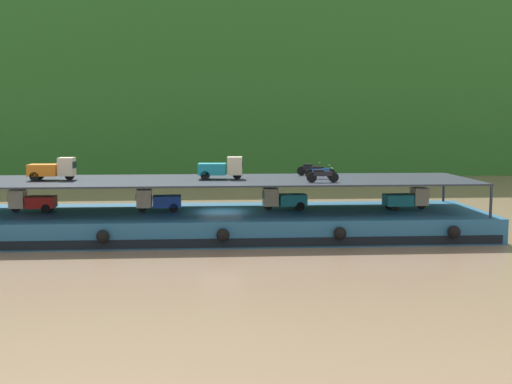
# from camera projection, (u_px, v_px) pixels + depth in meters

# --- Properties ---
(ground_plane) EXTENTS (400.00, 400.00, 0.00)m
(ground_plane) POSITION_uv_depth(u_px,v_px,m) (222.00, 235.00, 39.00)
(ground_plane) COLOR #7F664C
(hillside_far_bank) EXTENTS (133.39, 41.39, 32.37)m
(hillside_far_bank) POSITION_uv_depth(u_px,v_px,m) (216.00, 46.00, 95.03)
(hillside_far_bank) COLOR #286023
(hillside_far_bank) RESTS_ON ground
(cargo_barge) EXTENTS (32.70, 9.00, 1.50)m
(cargo_barge) POSITION_uv_depth(u_px,v_px,m) (222.00, 223.00, 38.88)
(cargo_barge) COLOR #23567A
(cargo_barge) RESTS_ON ground
(cargo_rack) EXTENTS (31.10, 7.63, 2.00)m
(cargo_rack) POSITION_uv_depth(u_px,v_px,m) (222.00, 180.00, 38.60)
(cargo_rack) COLOR #232833
(cargo_rack) RESTS_ON cargo_barge
(mini_truck_lower_stern) EXTENTS (2.76, 1.23, 1.38)m
(mini_truck_lower_stern) POSITION_uv_depth(u_px,v_px,m) (32.00, 201.00, 38.47)
(mini_truck_lower_stern) COLOR red
(mini_truck_lower_stern) RESTS_ON cargo_barge
(mini_truck_lower_aft) EXTENTS (2.77, 1.26, 1.38)m
(mini_truck_lower_aft) POSITION_uv_depth(u_px,v_px,m) (158.00, 200.00, 38.77)
(mini_truck_lower_aft) COLOR #1E47B7
(mini_truck_lower_aft) RESTS_ON cargo_barge
(mini_truck_lower_mid) EXTENTS (2.79, 1.29, 1.38)m
(mini_truck_lower_mid) POSITION_uv_depth(u_px,v_px,m) (284.00, 199.00, 39.49)
(mini_truck_lower_mid) COLOR teal
(mini_truck_lower_mid) RESTS_ON cargo_barge
(mini_truck_lower_fore) EXTENTS (2.80, 1.30, 1.38)m
(mini_truck_lower_fore) POSITION_uv_depth(u_px,v_px,m) (407.00, 199.00, 39.56)
(mini_truck_lower_fore) COLOR teal
(mini_truck_lower_fore) RESTS_ON cargo_barge
(mini_truck_upper_stern) EXTENTS (2.76, 1.24, 1.38)m
(mini_truck_upper_stern) POSITION_uv_depth(u_px,v_px,m) (53.00, 169.00, 37.97)
(mini_truck_upper_stern) COLOR orange
(mini_truck_upper_stern) RESTS_ON cargo_rack
(mini_truck_upper_mid) EXTENTS (2.80, 1.30, 1.38)m
(mini_truck_upper_mid) POSITION_uv_depth(u_px,v_px,m) (221.00, 168.00, 38.68)
(mini_truck_upper_mid) COLOR teal
(mini_truck_upper_mid) RESTS_ON cargo_rack
(motorcycle_upper_port) EXTENTS (1.90, 0.55, 0.87)m
(motorcycle_upper_port) POSITION_uv_depth(u_px,v_px,m) (322.00, 175.00, 36.67)
(motorcycle_upper_port) COLOR black
(motorcycle_upper_port) RESTS_ON cargo_rack
(motorcycle_upper_centre) EXTENTS (1.90, 0.55, 0.87)m
(motorcycle_upper_centre) POSITION_uv_depth(u_px,v_px,m) (320.00, 172.00, 38.96)
(motorcycle_upper_centre) COLOR black
(motorcycle_upper_centre) RESTS_ON cargo_rack
(motorcycle_upper_stbd) EXTENTS (1.90, 0.55, 0.87)m
(motorcycle_upper_stbd) POSITION_uv_depth(u_px,v_px,m) (311.00, 169.00, 41.21)
(motorcycle_upper_stbd) COLOR black
(motorcycle_upper_stbd) RESTS_ON cargo_rack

